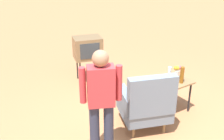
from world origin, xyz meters
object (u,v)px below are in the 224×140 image
object	(u,v)px
side_table	(173,84)
tv_on_stand	(88,48)
soda_can_red	(170,82)
armchair	(146,103)
person_standing	(101,99)
bottle_tall_amber	(182,75)
flower_vase	(177,72)
bottle_short_clear	(170,72)

from	to	relation	value
side_table	tv_on_stand	world-z (taller)	tv_on_stand
tv_on_stand	soda_can_red	distance (m)	2.13
armchair	person_standing	bearing A→B (deg)	10.03
armchair	bottle_tall_amber	size ratio (longest dim) A/B	3.53
tv_on_stand	person_standing	bearing A→B (deg)	65.50
side_table	flower_vase	distance (m)	0.25
side_table	armchair	bearing A→B (deg)	15.39
person_standing	soda_can_red	distance (m)	1.59
soda_can_red	flower_vase	bearing A→B (deg)	-159.45
armchair	tv_on_stand	world-z (taller)	armchair
person_standing	tv_on_stand	bearing A→B (deg)	-114.50
armchair	soda_can_red	world-z (taller)	armchair
side_table	tv_on_stand	xyz separation A→B (m)	(0.68, -1.95, 0.26)
person_standing	armchair	bearing A→B (deg)	-169.97
soda_can_red	flower_vase	xyz separation A→B (m)	(-0.27, -0.10, 0.09)
soda_can_red	bottle_short_clear	size ratio (longest dim) A/B	0.61
side_table	flower_vase	world-z (taller)	flower_vase
soda_can_red	tv_on_stand	bearing A→B (deg)	-76.95
person_standing	flower_vase	xyz separation A→B (m)	(-1.82, -0.38, -0.18)
tv_on_stand	bottle_short_clear	world-z (taller)	tv_on_stand
side_table	flower_vase	size ratio (longest dim) A/B	2.31
person_standing	bottle_tall_amber	distance (m)	1.81
tv_on_stand	bottle_short_clear	bearing A→B (deg)	111.43
tv_on_stand	bottle_tall_amber	bearing A→B (deg)	108.85
armchair	bottle_tall_amber	distance (m)	0.88
armchair	person_standing	distance (m)	1.06
bottle_tall_amber	side_table	bearing A→B (deg)	-77.06
person_standing	bottle_tall_amber	size ratio (longest dim) A/B	5.47
tv_on_stand	soda_can_red	size ratio (longest dim) A/B	8.44
soda_can_red	flower_vase	world-z (taller)	flower_vase
armchair	person_standing	world-z (taller)	person_standing
side_table	bottle_tall_amber	distance (m)	0.29
side_table	soda_can_red	distance (m)	0.28
flower_vase	person_standing	bearing A→B (deg)	11.67
armchair	bottle_short_clear	xyz separation A→B (m)	(-0.83, -0.36, 0.22)
person_standing	bottle_short_clear	xyz separation A→B (m)	(-1.78, -0.53, -0.23)
side_table	bottle_tall_amber	world-z (taller)	bottle_tall_amber
side_table	bottle_short_clear	xyz separation A→B (m)	(-0.03, -0.14, 0.19)
bottle_tall_amber	flower_vase	bearing A→B (deg)	-101.58
bottle_short_clear	armchair	bearing A→B (deg)	23.41
armchair	flower_vase	bearing A→B (deg)	-166.56
tv_on_stand	soda_can_red	bearing A→B (deg)	103.05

